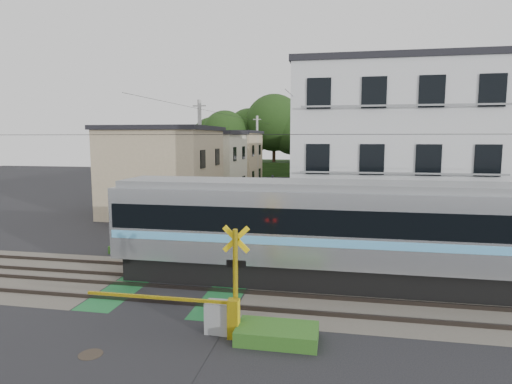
% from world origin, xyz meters
% --- Properties ---
extents(ground, '(120.00, 120.00, 0.00)m').
position_xyz_m(ground, '(0.00, 0.00, 0.00)').
color(ground, black).
extents(track_bed, '(120.00, 120.00, 0.14)m').
position_xyz_m(track_bed, '(0.00, 0.00, 0.04)').
color(track_bed, '#47423A').
rests_on(track_bed, ground).
extents(commuter_train, '(18.61, 2.93, 3.87)m').
position_xyz_m(commuter_train, '(6.61, 1.20, 2.04)').
color(commuter_train, black).
rests_on(commuter_train, ground).
extents(crossing_signal_near, '(4.74, 0.65, 3.09)m').
position_xyz_m(crossing_signal_near, '(2.59, -3.65, 0.71)').
color(crossing_signal_near, yellow).
rests_on(crossing_signal_near, ground).
extents(crossing_signal_far, '(4.74, 0.65, 3.09)m').
position_xyz_m(crossing_signal_far, '(-2.59, 3.65, 0.71)').
color(crossing_signal_far, yellow).
rests_on(crossing_signal_far, ground).
extents(apartment_block, '(10.20, 8.36, 9.30)m').
position_xyz_m(apartment_block, '(8.50, 9.49, 4.66)').
color(apartment_block, silver).
rests_on(apartment_block, ground).
extents(houses_row, '(22.07, 31.35, 6.80)m').
position_xyz_m(houses_row, '(0.25, 25.92, 3.24)').
color(houses_row, tan).
rests_on(houses_row, ground).
extents(tree_hill, '(40.00, 12.85, 11.91)m').
position_xyz_m(tree_hill, '(0.22, 48.69, 5.52)').
color(tree_hill, '#1B3511').
rests_on(tree_hill, ground).
extents(catenary, '(60.00, 5.04, 7.00)m').
position_xyz_m(catenary, '(6.00, 0.03, 3.70)').
color(catenary, '#2D2D33').
rests_on(catenary, ground).
extents(utility_poles, '(7.90, 42.00, 8.00)m').
position_xyz_m(utility_poles, '(-1.05, 23.01, 4.08)').
color(utility_poles, '#A5A5A0').
rests_on(utility_poles, ground).
extents(pedestrian, '(0.65, 0.46, 1.68)m').
position_xyz_m(pedestrian, '(-0.80, 28.72, 0.84)').
color(pedestrian, '#26282F').
rests_on(pedestrian, ground).
extents(manhole_cover, '(0.61, 0.61, 0.02)m').
position_xyz_m(manhole_cover, '(-0.35, -5.44, 0.01)').
color(manhole_cover, '#2D261E').
rests_on(manhole_cover, ground).
extents(weed_patches, '(10.25, 8.80, 0.40)m').
position_xyz_m(weed_patches, '(1.76, -0.09, 0.18)').
color(weed_patches, '#2D5E1E').
rests_on(weed_patches, ground).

